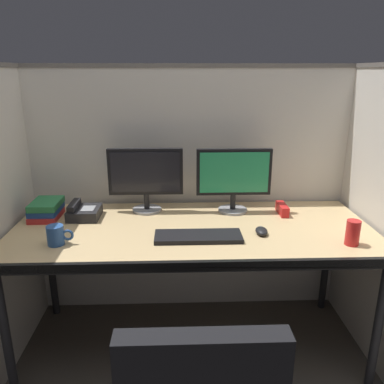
{
  "coord_description": "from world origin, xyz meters",
  "views": [
    {
      "loc": [
        -0.07,
        -1.59,
        1.53
      ],
      "look_at": [
        0.0,
        0.35,
        0.92
      ],
      "focal_mm": 36.01,
      "sensor_mm": 36.0,
      "label": 1
    }
  ],
  "objects": [
    {
      "name": "computer_mouse",
      "position": [
        0.35,
        0.2,
        0.76
      ],
      "size": [
        0.06,
        0.1,
        0.04
      ],
      "color": "black",
      "rests_on": "desk"
    },
    {
      "name": "red_stapler",
      "position": [
        0.53,
        0.49,
        0.77
      ],
      "size": [
        0.04,
        0.15,
        0.06
      ],
      "primitive_type": "cube",
      "color": "red",
      "rests_on": "desk"
    },
    {
      "name": "book_stack",
      "position": [
        -0.82,
        0.47,
        0.79
      ],
      "size": [
        0.16,
        0.22,
        0.1
      ],
      "color": "#B22626",
      "rests_on": "desk"
    },
    {
      "name": "soda_can",
      "position": [
        0.75,
        0.06,
        0.8
      ],
      "size": [
        0.07,
        0.07,
        0.12
      ],
      "primitive_type": "cylinder",
      "color": "red",
      "rests_on": "desk"
    },
    {
      "name": "keyboard_main",
      "position": [
        0.02,
        0.15,
        0.75
      ],
      "size": [
        0.43,
        0.15,
        0.02
      ],
      "primitive_type": "cube",
      "color": "black",
      "rests_on": "desk"
    },
    {
      "name": "ground_plane",
      "position": [
        0.0,
        0.0,
        0.0
      ],
      "size": [
        8.0,
        8.0,
        0.0
      ],
      "primitive_type": "plane",
      "color": "#423D38"
    },
    {
      "name": "coffee_mug",
      "position": [
        -0.65,
        0.11,
        0.79
      ],
      "size": [
        0.13,
        0.08,
        0.09
      ],
      "color": "#264C8C",
      "rests_on": "desk"
    },
    {
      "name": "desk_phone",
      "position": [
        -0.61,
        0.46,
        0.77
      ],
      "size": [
        0.17,
        0.19,
        0.09
      ],
      "color": "black",
      "rests_on": "desk"
    },
    {
      "name": "monitor_left",
      "position": [
        -0.26,
        0.56,
        0.96
      ],
      "size": [
        0.43,
        0.17,
        0.37
      ],
      "color": "gray",
      "rests_on": "desk"
    },
    {
      "name": "cubicle_partition_rear",
      "position": [
        0.0,
        0.74,
        0.79
      ],
      "size": [
        2.21,
        0.06,
        1.57
      ],
      "color": "beige",
      "rests_on": "ground"
    },
    {
      "name": "desk",
      "position": [
        0.0,
        0.29,
        0.69
      ],
      "size": [
        1.9,
        0.8,
        0.74
      ],
      "color": "tan",
      "rests_on": "ground"
    },
    {
      "name": "monitor_right",
      "position": [
        0.25,
        0.54,
        0.96
      ],
      "size": [
        0.43,
        0.17,
        0.37
      ],
      "color": "gray",
      "rests_on": "desk"
    }
  ]
}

